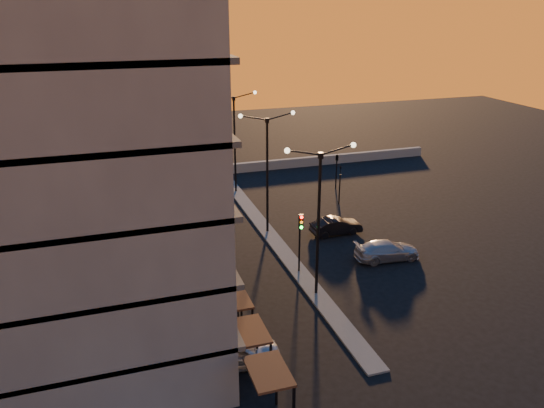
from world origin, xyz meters
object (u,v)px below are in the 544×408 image
Objects in this scene: car_hatchback at (234,352)px; car_wagon at (387,250)px; car_sedan at (336,226)px; streetlamp_mid at (267,164)px; traffic_light_main at (300,234)px.

car_hatchback is 0.99× the size of car_wagon.
car_sedan is (11.50, 13.17, -0.12)m from car_hatchback.
streetlamp_mid is 2.35× the size of car_sedan.
traffic_light_main reaches higher than car_sedan.
car_sedan is 5.35m from car_wagon.
car_wagon is at bearing 0.67° from traffic_light_main.
car_hatchback is 15.38m from car_wagon.
streetlamp_mid is 7.62m from traffic_light_main.
streetlamp_mid is at bearing 67.98° from car_sedan.
car_wagon is at bearing -163.36° from car_sedan.
car_hatchback is at bearing 138.15° from car_sedan.
traffic_light_main reaches higher than car_wagon.
streetlamp_mid is at bearing 90.00° from traffic_light_main.
car_hatchback is 1.13× the size of car_sedan.
streetlamp_mid is 2.07× the size of car_hatchback.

